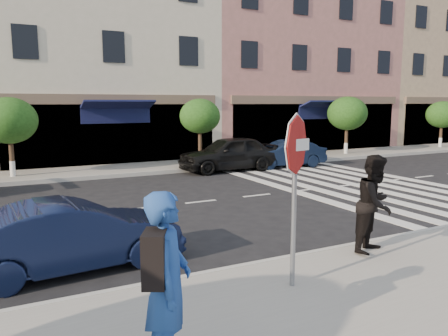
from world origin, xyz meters
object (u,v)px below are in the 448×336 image
photographer (168,283)px  car_near_mid (73,236)px  car_far_right (285,154)px  walker (375,204)px  car_far_mid (229,153)px  stop_sign (296,163)px

photographer → car_near_mid: size_ratio=0.51×
car_far_right → walker: bearing=-21.6°
photographer → car_far_right: photographer is taller
walker → car_far_right: bearing=39.6°
photographer → car_near_mid: 3.92m
walker → car_far_mid: walker is taller
stop_sign → photographer: (-2.48, -1.20, -0.96)m
walker → car_far_mid: bearing=53.0°
car_near_mid → car_far_right: size_ratio=1.01×
photographer → car_far_right: 16.39m
photographer → car_far_right: (10.35, 12.69, -0.51)m
stop_sign → walker: bearing=2.2°
stop_sign → car_far_right: size_ratio=0.71×
stop_sign → walker: stop_sign is taller
walker → car_far_mid: size_ratio=0.42×
walker → car_far_right: size_ratio=0.49×
stop_sign → car_near_mid: bearing=124.8°
photographer → car_far_mid: 14.94m
walker → stop_sign: bearing=171.3°
stop_sign → car_near_mid: stop_sign is taller
stop_sign → car_far_right: (7.87, 11.49, -1.47)m
stop_sign → car_near_mid: size_ratio=0.70×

